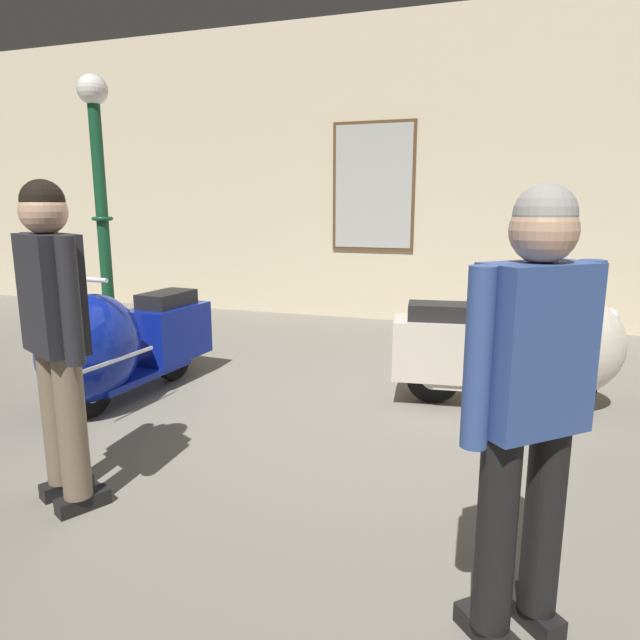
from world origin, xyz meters
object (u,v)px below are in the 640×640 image
(scooter_0, at_px, (118,344))
(visitor_0, at_px, (531,392))
(scooter_1, at_px, (524,348))
(lamppost, at_px, (102,218))
(visitor_1, at_px, (55,324))

(scooter_0, height_order, visitor_0, visitor_0)
(scooter_1, height_order, lamppost, lamppost)
(scooter_1, relative_size, lamppost, 0.65)
(lamppost, height_order, visitor_0, lamppost)
(lamppost, relative_size, visitor_0, 1.67)
(scooter_0, distance_m, lamppost, 1.49)
(visitor_0, bearing_deg, visitor_1, 41.62)
(visitor_0, bearing_deg, lamppost, 14.19)
(scooter_0, height_order, lamppost, lamppost)
(scooter_0, xyz_separation_m, visitor_1, (0.73, -1.36, 0.48))
(scooter_1, bearing_deg, scooter_0, -170.93)
(visitor_0, height_order, visitor_1, visitor_1)
(scooter_0, relative_size, visitor_0, 1.08)
(scooter_0, bearing_deg, visitor_0, 65.46)
(visitor_0, relative_size, visitor_1, 0.97)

